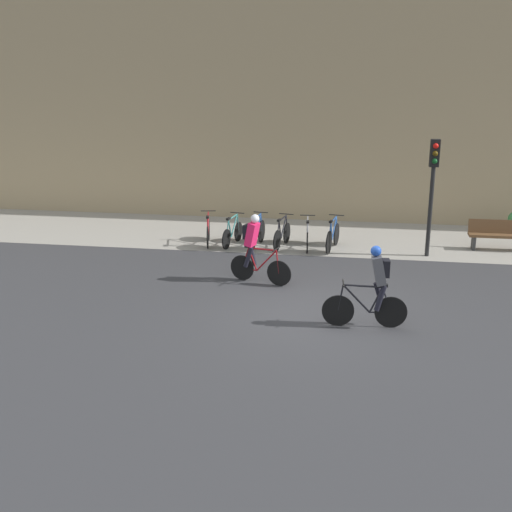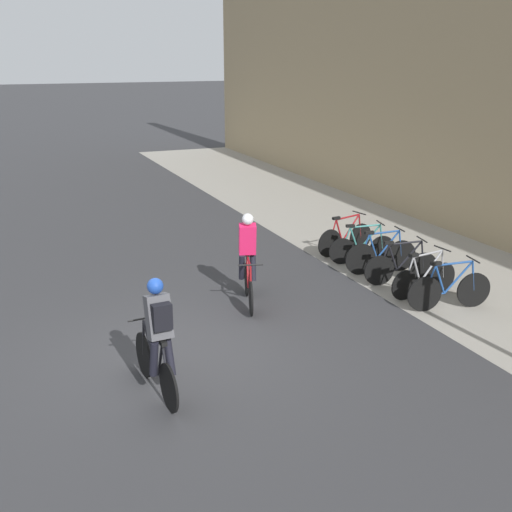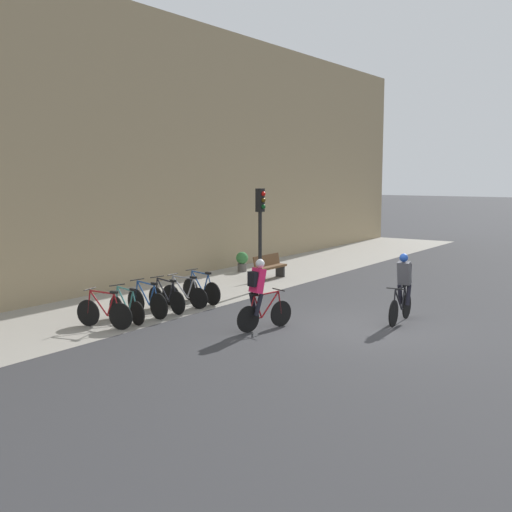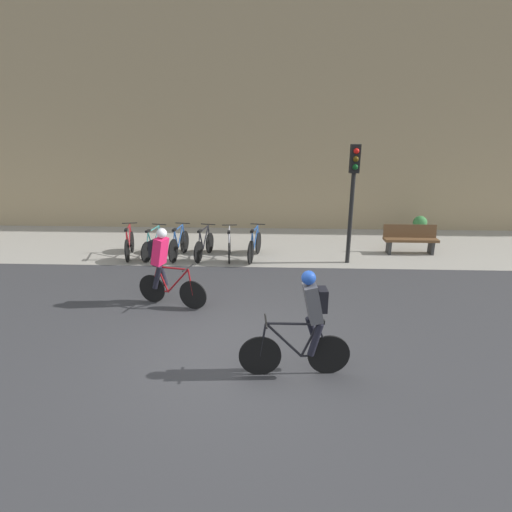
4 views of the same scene
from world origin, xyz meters
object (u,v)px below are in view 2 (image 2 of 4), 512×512
at_px(cyclist_pink, 248,255).
at_px(parked_bike_2, 381,255).
at_px(parked_bike_0, 345,238).
at_px(parked_bike_3, 401,266).
at_px(parked_bike_5, 449,289).
at_px(cyclist_grey, 158,336).
at_px(parked_bike_4, 424,278).
at_px(parked_bike_1, 362,247).

relative_size(cyclist_pink, parked_bike_2, 1.06).
bearing_deg(cyclist_pink, parked_bike_0, 120.57).
relative_size(parked_bike_3, parked_bike_5, 0.96).
relative_size(cyclist_grey, parked_bike_2, 1.07).
distance_m(parked_bike_0, parked_bike_5, 3.82).
bearing_deg(parked_bike_3, parked_bike_4, -0.05).
distance_m(parked_bike_3, parked_bike_5, 1.53).
bearing_deg(cyclist_pink, parked_bike_2, 97.57).
xyz_separation_m(cyclist_pink, parked_bike_3, (0.32, 3.33, -0.55)).
distance_m(cyclist_grey, parked_bike_4, 6.16).
bearing_deg(parked_bike_2, parked_bike_5, -0.02).
relative_size(parked_bike_2, parked_bike_3, 1.03).
distance_m(parked_bike_3, parked_bike_4, 0.77).
bearing_deg(parked_bike_5, parked_bike_2, 179.98).
bearing_deg(parked_bike_0, parked_bike_4, -0.02).
bearing_deg(parked_bike_5, parked_bike_3, -179.99).
xyz_separation_m(parked_bike_3, parked_bike_5, (1.53, 0.00, 0.01)).
height_order(cyclist_grey, parked_bike_0, cyclist_grey).
bearing_deg(cyclist_pink, parked_bike_3, 84.50).
height_order(cyclist_grey, parked_bike_4, cyclist_grey).
distance_m(cyclist_pink, parked_bike_1, 3.59).
height_order(cyclist_pink, parked_bike_0, cyclist_pink).
relative_size(parked_bike_1, parked_bike_3, 0.98).
xyz_separation_m(cyclist_pink, parked_bike_1, (-1.21, 3.33, -0.56)).
bearing_deg(parked_bike_3, parked_bike_2, 179.93).
xyz_separation_m(parked_bike_2, parked_bike_4, (1.53, -0.00, -0.03)).
bearing_deg(parked_bike_2, parked_bike_0, -179.98).
height_order(parked_bike_0, parked_bike_3, parked_bike_0).
bearing_deg(parked_bike_0, cyclist_grey, -50.09).
xyz_separation_m(parked_bike_2, parked_bike_5, (2.29, -0.00, -0.01)).
relative_size(cyclist_pink, parked_bike_0, 1.08).
distance_m(parked_bike_1, parked_bike_5, 3.05).
height_order(parked_bike_2, parked_bike_4, parked_bike_2).
relative_size(cyclist_pink, parked_bike_1, 1.12).
xyz_separation_m(parked_bike_1, parked_bike_5, (3.05, 0.00, 0.02)).
xyz_separation_m(parked_bike_0, parked_bike_2, (1.52, 0.00, 0.01)).
xyz_separation_m(parked_bike_1, parked_bike_3, (1.53, 0.00, 0.01)).
height_order(parked_bike_0, parked_bike_1, parked_bike_0).
bearing_deg(cyclist_grey, parked_bike_4, 107.48).
height_order(parked_bike_1, parked_bike_5, parked_bike_5).
xyz_separation_m(parked_bike_0, parked_bike_1, (0.76, -0.00, -0.02)).
height_order(cyclist_pink, cyclist_grey, cyclist_grey).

